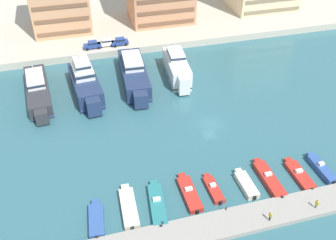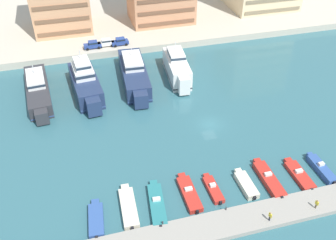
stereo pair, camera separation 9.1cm
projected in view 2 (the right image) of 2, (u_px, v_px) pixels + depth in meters
name	position (u px, v px, depth m)	size (l,w,h in m)	color
ground_plane	(210.00, 125.00, 69.11)	(400.00, 400.00, 0.00)	#336670
quay_promenade	(138.00, 0.00, 119.23)	(180.00, 70.00, 1.71)	beige
pier_dock	(265.00, 215.00, 52.21)	(120.00, 4.47, 0.77)	#9E998E
yacht_charcoal_far_left	(38.00, 90.00, 75.28)	(5.58, 19.92, 6.08)	#333338
yacht_navy_left	(85.00, 83.00, 75.99)	(6.13, 17.76, 8.79)	navy
yacht_navy_mid_left	(134.00, 73.00, 79.89)	(6.15, 21.08, 6.82)	navy
yacht_white_center_left	(177.00, 68.00, 81.12)	(5.11, 15.70, 7.61)	white
motorboat_blue_far_left	(96.00, 219.00, 51.50)	(2.46, 6.68, 0.90)	#33569E
motorboat_cream_left	(129.00, 207.00, 53.18)	(2.42, 8.18, 0.95)	beige
motorboat_teal_mid_left	(157.00, 204.00, 53.71)	(2.90, 8.69, 1.24)	teal
motorboat_red_center_left	(189.00, 193.00, 55.30)	(2.09, 7.86, 1.24)	red
motorboat_red_center	(213.00, 189.00, 56.04)	(1.70, 6.18, 1.18)	red
motorboat_cream_center_right	(246.00, 184.00, 56.63)	(1.94, 6.23, 0.96)	beige
motorboat_red_mid_right	(268.00, 179.00, 57.51)	(2.04, 8.61, 1.41)	red
motorboat_red_right	(299.00, 175.00, 58.36)	(2.13, 7.30, 1.20)	red
motorboat_blue_far_right	(321.00, 169.00, 59.19)	(1.71, 7.04, 1.55)	#33569E
car_blue_far_left	(93.00, 45.00, 89.54)	(4.15, 2.03, 1.80)	#28428E
car_white_left	(106.00, 42.00, 90.48)	(4.11, 1.94, 1.80)	white
car_blue_mid_left	(120.00, 41.00, 90.92)	(4.20, 2.14, 1.80)	#28428E
pedestrian_near_edge	(270.00, 216.00, 50.43)	(0.30, 0.61, 1.60)	#282D3D
pedestrian_far_side	(317.00, 204.00, 52.13)	(0.29, 0.60, 1.58)	#7A6B56
bollard_west	(163.00, 223.00, 50.30)	(0.20, 0.20, 0.61)	#2D2D33
bollard_west_mid	(226.00, 208.00, 52.23)	(0.20, 0.20, 0.61)	#2D2D33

